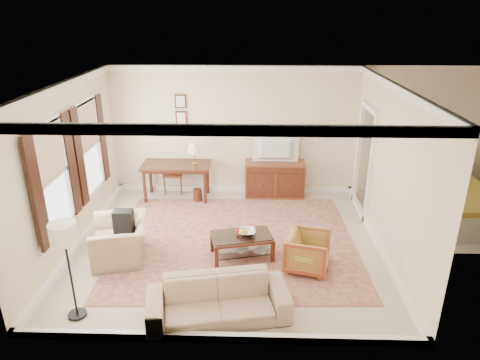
# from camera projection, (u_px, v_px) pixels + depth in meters

# --- Properties ---
(room_shell) EXTENTS (5.51, 5.01, 2.91)m
(room_shell) POSITION_uv_depth(u_px,v_px,m) (227.00, 111.00, 6.91)
(room_shell) COLOR beige
(room_shell) RESTS_ON ground
(annex_bedroom) EXTENTS (3.00, 2.70, 2.90)m
(annex_bedroom) POSITION_uv_depth(u_px,v_px,m) (453.00, 204.00, 8.65)
(annex_bedroom) COLOR beige
(annex_bedroom) RESTS_ON ground
(window_front) EXTENTS (0.12, 1.56, 1.80)m
(window_front) POSITION_uv_depth(u_px,v_px,m) (53.00, 178.00, 6.68)
(window_front) COLOR #CCB284
(window_front) RESTS_ON room_shell
(window_rear) EXTENTS (0.12, 1.56, 1.80)m
(window_rear) POSITION_uv_depth(u_px,v_px,m) (90.00, 147.00, 8.17)
(window_rear) COLOR #CCB284
(window_rear) RESTS_ON room_shell
(doorway) EXTENTS (0.10, 1.12, 2.25)m
(doorway) POSITION_uv_depth(u_px,v_px,m) (364.00, 163.00, 8.75)
(doorway) COLOR white
(doorway) RESTS_ON room_shell
(rug) EXTENTS (4.48, 3.88, 0.01)m
(rug) POSITION_uv_depth(u_px,v_px,m) (235.00, 241.00, 7.92)
(rug) COLOR maroon
(rug) RESTS_ON room_shell
(writing_desk) EXTENTS (1.49, 0.74, 0.81)m
(writing_desk) POSITION_uv_depth(u_px,v_px,m) (176.00, 169.00, 9.49)
(writing_desk) COLOR #522617
(writing_desk) RESTS_ON room_shell
(desk_chair) EXTENTS (0.49, 0.49, 1.05)m
(desk_chair) POSITION_uv_depth(u_px,v_px,m) (174.00, 171.00, 9.88)
(desk_chair) COLOR brown
(desk_chair) RESTS_ON room_shell
(desk_lamp) EXTENTS (0.32, 0.32, 0.50)m
(desk_lamp) POSITION_uv_depth(u_px,v_px,m) (194.00, 154.00, 9.34)
(desk_lamp) COLOR silver
(desk_lamp) RESTS_ON writing_desk
(framed_prints) EXTENTS (0.25, 0.04, 0.68)m
(framed_prints) POSITION_uv_depth(u_px,v_px,m) (181.00, 109.00, 9.43)
(framed_prints) COLOR #522617
(framed_prints) RESTS_ON room_shell
(sideboard) EXTENTS (1.33, 0.51, 0.82)m
(sideboard) POSITION_uv_depth(u_px,v_px,m) (275.00, 179.00, 9.71)
(sideboard) COLOR brown
(sideboard) RESTS_ON room_shell
(tv) EXTENTS (0.98, 0.56, 0.13)m
(tv) POSITION_uv_depth(u_px,v_px,m) (276.00, 141.00, 9.36)
(tv) COLOR black
(tv) RESTS_ON sideboard
(coffee_table) EXTENTS (1.13, 0.81, 0.43)m
(coffee_table) POSITION_uv_depth(u_px,v_px,m) (242.00, 240.00, 7.32)
(coffee_table) COLOR #522617
(coffee_table) RESTS_ON room_shell
(fruit_bowl) EXTENTS (0.42, 0.42, 0.10)m
(fruit_bowl) POSITION_uv_depth(u_px,v_px,m) (247.00, 231.00, 7.29)
(fruit_bowl) COLOR silver
(fruit_bowl) RESTS_ON coffee_table
(book_a) EXTENTS (0.23, 0.22, 0.38)m
(book_a) POSITION_uv_depth(u_px,v_px,m) (235.00, 250.00, 7.33)
(book_a) COLOR brown
(book_a) RESTS_ON coffee_table
(book_b) EXTENTS (0.26, 0.14, 0.38)m
(book_b) POSITION_uv_depth(u_px,v_px,m) (256.00, 248.00, 7.40)
(book_b) COLOR brown
(book_b) RESTS_ON coffee_table
(striped_armchair) EXTENTS (0.79, 0.82, 0.71)m
(striped_armchair) POSITION_uv_depth(u_px,v_px,m) (307.00, 250.00, 6.98)
(striped_armchair) COLOR #973C21
(striped_armchair) RESTS_ON room_shell
(club_armchair) EXTENTS (0.90, 1.18, 0.92)m
(club_armchair) POSITION_uv_depth(u_px,v_px,m) (120.00, 234.00, 7.25)
(club_armchair) COLOR tan
(club_armchair) RESTS_ON room_shell
(backpack) EXTENTS (0.32, 0.38, 0.40)m
(backpack) POSITION_uv_depth(u_px,v_px,m) (124.00, 219.00, 7.22)
(backpack) COLOR black
(backpack) RESTS_ON club_armchair
(sofa) EXTENTS (2.02, 0.93, 0.76)m
(sofa) POSITION_uv_depth(u_px,v_px,m) (218.00, 294.00, 5.86)
(sofa) COLOR tan
(sofa) RESTS_ON room_shell
(floor_lamp) EXTENTS (0.36, 0.36, 1.46)m
(floor_lamp) POSITION_uv_depth(u_px,v_px,m) (64.00, 240.00, 5.56)
(floor_lamp) COLOR black
(floor_lamp) RESTS_ON room_shell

